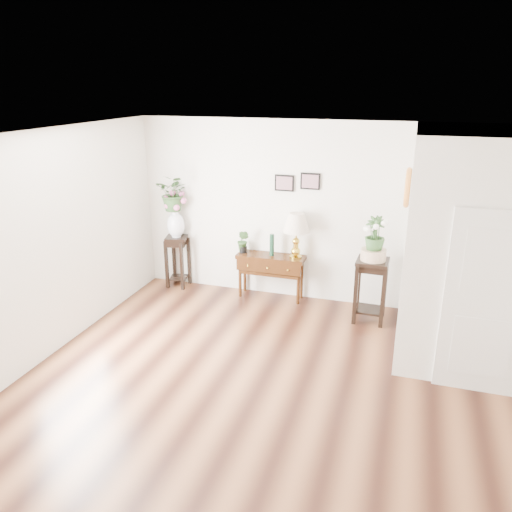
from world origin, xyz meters
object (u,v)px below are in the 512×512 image
at_px(table_lamp, 296,236).
at_px(plant_stand_b, 370,290).
at_px(console_table, 271,276).
at_px(plant_stand_a, 178,261).

height_order(table_lamp, plant_stand_b, table_lamp).
relative_size(table_lamp, plant_stand_b, 0.77).
relative_size(console_table, plant_stand_b, 1.16).
relative_size(plant_stand_a, plant_stand_b, 0.94).
bearing_deg(plant_stand_b, plant_stand_a, 173.69).
bearing_deg(plant_stand_b, table_lamp, 163.37).
distance_m(table_lamp, plant_stand_b, 1.39).
bearing_deg(console_table, table_lamp, 0.13).
relative_size(console_table, table_lamp, 1.50).
relative_size(table_lamp, plant_stand_a, 0.82).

